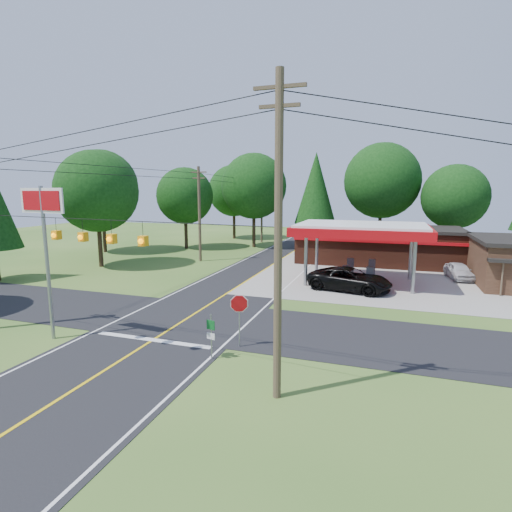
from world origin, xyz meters
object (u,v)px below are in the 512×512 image
(suv_car, at_px, (350,279))
(big_stop_sign, at_px, (44,225))
(sedan_car, at_px, (459,271))
(gas_canopy, at_px, (361,231))
(octagonal_stop_sign, at_px, (239,308))

(suv_car, height_order, big_stop_sign, big_stop_sign)
(sedan_car, xyz_separation_m, big_stop_sign, (-22.00, -22.01, 5.18))
(gas_canopy, height_order, big_stop_sign, big_stop_sign)
(octagonal_stop_sign, bearing_deg, sedan_car, 58.01)
(suv_car, relative_size, sedan_car, 1.52)
(gas_canopy, xyz_separation_m, octagonal_stop_sign, (-4.50, -16.01, -2.28))
(sedan_car, bearing_deg, suv_car, -150.06)
(suv_car, relative_size, big_stop_sign, 0.80)
(suv_car, xyz_separation_m, big_stop_sign, (-13.50, -15.01, 5.02))
(gas_canopy, xyz_separation_m, big_stop_sign, (-14.00, -18.01, 1.61))
(big_stop_sign, bearing_deg, suv_car, 48.03)
(suv_car, distance_m, octagonal_stop_sign, 13.66)
(gas_canopy, bearing_deg, big_stop_sign, -127.86)
(sedan_car, distance_m, octagonal_stop_sign, 23.63)
(gas_canopy, relative_size, octagonal_stop_sign, 3.99)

